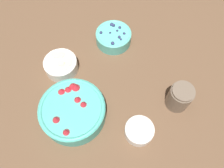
# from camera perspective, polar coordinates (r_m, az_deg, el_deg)

# --- Properties ---
(ground_plane) EXTENTS (4.00, 4.00, 0.00)m
(ground_plane) POSITION_cam_1_polar(r_m,az_deg,el_deg) (0.88, 0.01, 1.00)
(ground_plane) COLOR brown
(bowl_strawberries) EXTENTS (0.23, 0.23, 0.09)m
(bowl_strawberries) POSITION_cam_1_polar(r_m,az_deg,el_deg) (0.79, -10.23, -6.82)
(bowl_strawberries) COLOR #47AD9E
(bowl_strawberries) RESTS_ON ground_plane
(bowl_blueberries) EXTENTS (0.15, 0.15, 0.06)m
(bowl_blueberries) POSITION_cam_1_polar(r_m,az_deg,el_deg) (0.96, 0.40, 12.28)
(bowl_blueberries) COLOR #56B7A8
(bowl_blueberries) RESTS_ON ground_plane
(bowl_bananas) EXTENTS (0.13, 0.13, 0.06)m
(bowl_bananas) POSITION_cam_1_polar(r_m,az_deg,el_deg) (0.90, -13.28, 4.77)
(bowl_bananas) COLOR silver
(bowl_bananas) RESTS_ON ground_plane
(bowl_cream) EXTENTS (0.10, 0.10, 0.05)m
(bowl_cream) POSITION_cam_1_polar(r_m,az_deg,el_deg) (0.78, 7.14, -11.96)
(bowl_cream) COLOR silver
(bowl_cream) RESTS_ON ground_plane
(jar_chocolate) EXTENTS (0.09, 0.09, 0.11)m
(jar_chocolate) POSITION_cam_1_polar(r_m,az_deg,el_deg) (0.83, 17.18, -3.35)
(jar_chocolate) COLOR brown
(jar_chocolate) RESTS_ON ground_plane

